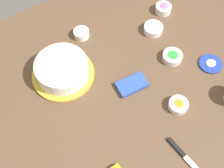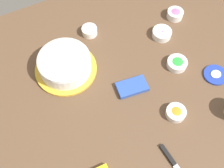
{
  "view_description": "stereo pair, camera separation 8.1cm",
  "coord_description": "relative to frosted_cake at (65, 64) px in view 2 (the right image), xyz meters",
  "views": [
    {
      "loc": [
        0.44,
        0.42,
        1.15
      ],
      "look_at": [
        0.08,
        -0.1,
        0.04
      ],
      "focal_mm": 45.24,
      "sensor_mm": 36.0,
      "label": 1
    },
    {
      "loc": [
        0.37,
        0.46,
        1.15
      ],
      "look_at": [
        0.08,
        -0.1,
        0.04
      ],
      "focal_mm": 45.24,
      "sensor_mm": 36.0,
      "label": 2
    }
  ],
  "objects": [
    {
      "name": "ground_plane",
      "position": [
        -0.23,
        0.29,
        -0.05
      ],
      "size": [
        1.54,
        1.54,
        0.0
      ],
      "primitive_type": "plane",
      "color": "brown"
    },
    {
      "name": "frosted_cake",
      "position": [
        0.0,
        0.0,
        0.0
      ],
      "size": [
        0.3,
        0.3,
        0.11
      ],
      "color": "gold",
      "rests_on": "ground_plane"
    },
    {
      "name": "frosting_tub_lid",
      "position": [
        -0.62,
        0.35,
        -0.04
      ],
      "size": [
        0.11,
        0.11,
        0.02
      ],
      "color": "#233DAD",
      "rests_on": "ground_plane"
    },
    {
      "name": "spreading_knife",
      "position": [
        -0.22,
        0.62,
        -0.04
      ],
      "size": [
        0.04,
        0.24,
        0.01
      ],
      "color": "silver",
      "rests_on": "ground_plane"
    },
    {
      "name": "sprinkle_bowl_rainbow",
      "position": [
        -0.52,
        0.03,
        -0.03
      ],
      "size": [
        0.1,
        0.1,
        0.04
      ],
      "color": "white",
      "rests_on": "ground_plane"
    },
    {
      "name": "sprinkle_bowl_pink",
      "position": [
        -0.65,
        -0.05,
        -0.03
      ],
      "size": [
        0.09,
        0.09,
        0.04
      ],
      "color": "white",
      "rests_on": "ground_plane"
    },
    {
      "name": "sprinkle_bowl_green",
      "position": [
        -0.49,
        0.22,
        -0.03
      ],
      "size": [
        0.1,
        0.1,
        0.04
      ],
      "color": "white",
      "rests_on": "ground_plane"
    },
    {
      "name": "sprinkle_bowl_blue",
      "position": [
        -0.19,
        -0.15,
        -0.03
      ],
      "size": [
        0.08,
        0.08,
        0.04
      ],
      "color": "white",
      "rests_on": "ground_plane"
    },
    {
      "name": "sprinkle_bowl_orange",
      "position": [
        -0.34,
        0.43,
        -0.03
      ],
      "size": [
        0.09,
        0.09,
        0.04
      ],
      "color": "white",
      "rests_on": "ground_plane"
    },
    {
      "name": "candy_box_lower",
      "position": [
        -0.24,
        0.23,
        -0.04
      ],
      "size": [
        0.15,
        0.1,
        0.02
      ],
      "primitive_type": "cube",
      "rotation": [
        0.0,
        0.0,
        -0.13
      ],
      "color": "#2D51B2",
      "rests_on": "ground_plane"
    }
  ]
}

